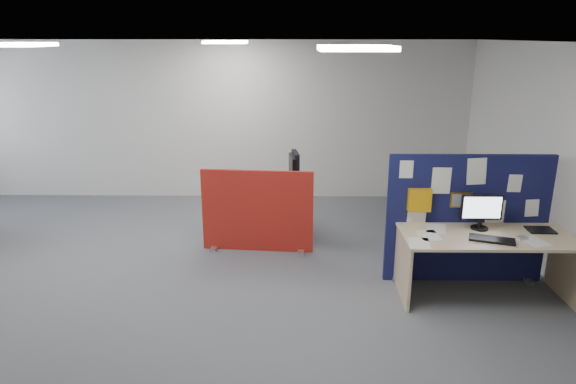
{
  "coord_description": "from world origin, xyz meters",
  "views": [
    {
      "loc": [
        1.51,
        -5.28,
        2.77
      ],
      "look_at": [
        1.44,
        0.49,
        1.0
      ],
      "focal_mm": 32.0,
      "sensor_mm": 36.0,
      "label": 1
    }
  ],
  "objects_px": {
    "navy_divider": "(465,219)",
    "red_divider": "(257,212)",
    "main_desk": "(485,248)",
    "monitor_main": "(481,210)",
    "office_chair": "(284,188)"
  },
  "relations": [
    {
      "from": "navy_divider",
      "to": "red_divider",
      "type": "bearing_deg",
      "value": 160.84
    },
    {
      "from": "main_desk",
      "to": "red_divider",
      "type": "xyz_separation_m",
      "value": [
        -2.56,
        1.2,
        -0.02
      ]
    },
    {
      "from": "main_desk",
      "to": "monitor_main",
      "type": "relative_size",
      "value": 4.08
    },
    {
      "from": "navy_divider",
      "to": "red_divider",
      "type": "distance_m",
      "value": 2.59
    },
    {
      "from": "red_divider",
      "to": "monitor_main",
      "type": "bearing_deg",
      "value": -18.11
    },
    {
      "from": "monitor_main",
      "to": "office_chair",
      "type": "xyz_separation_m",
      "value": [
        -2.18,
        1.74,
        -0.28
      ]
    },
    {
      "from": "office_chair",
      "to": "main_desk",
      "type": "bearing_deg",
      "value": -47.35
    },
    {
      "from": "navy_divider",
      "to": "monitor_main",
      "type": "relative_size",
      "value": 4.1
    },
    {
      "from": "navy_divider",
      "to": "main_desk",
      "type": "bearing_deg",
      "value": -71.04
    },
    {
      "from": "navy_divider",
      "to": "monitor_main",
      "type": "bearing_deg",
      "value": -69.27
    },
    {
      "from": "monitor_main",
      "to": "office_chair",
      "type": "distance_m",
      "value": 2.8
    },
    {
      "from": "main_desk",
      "to": "office_chair",
      "type": "xyz_separation_m",
      "value": [
        -2.21,
        1.87,
        0.1
      ]
    },
    {
      "from": "main_desk",
      "to": "monitor_main",
      "type": "distance_m",
      "value": 0.41
    },
    {
      "from": "main_desk",
      "to": "monitor_main",
      "type": "bearing_deg",
      "value": 105.66
    },
    {
      "from": "main_desk",
      "to": "monitor_main",
      "type": "height_order",
      "value": "monitor_main"
    }
  ]
}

